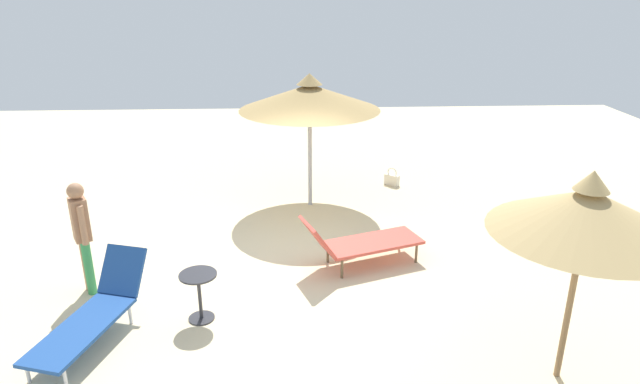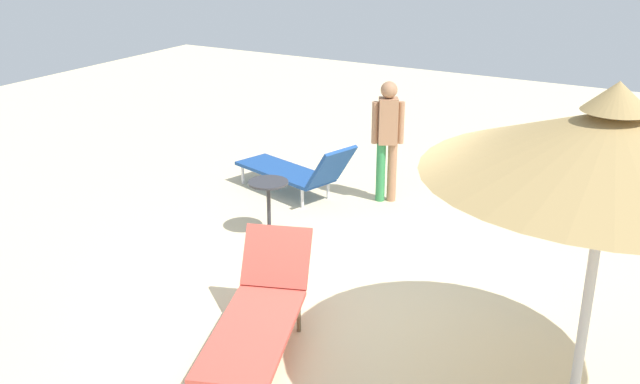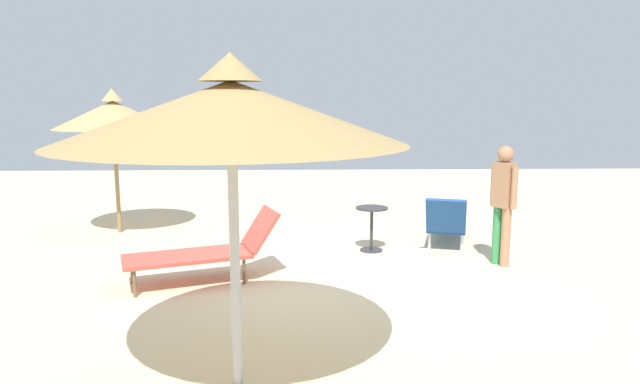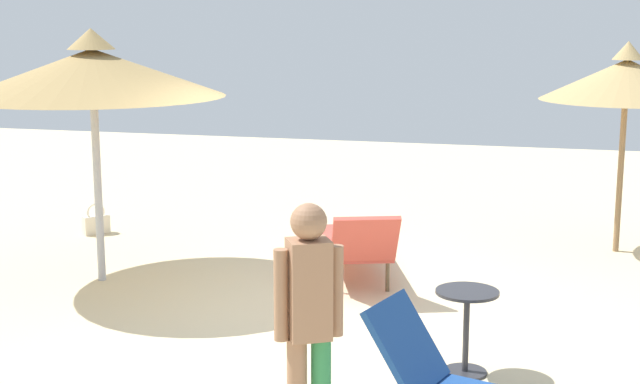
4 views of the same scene
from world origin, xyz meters
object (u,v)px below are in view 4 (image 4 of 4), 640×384
object	(u,v)px
parasol_umbrella_edge	(626,80)
handbag	(96,223)
parasol_umbrella_near_left	(92,72)
lounge_chair_front	(356,242)
person_standing_near_right	(309,318)
side_table_round	(467,318)

from	to	relation	value
parasol_umbrella_edge	handbag	distance (m)	6.94
parasol_umbrella_near_left	lounge_chair_front	world-z (taller)	parasol_umbrella_near_left
parasol_umbrella_edge	person_standing_near_right	distance (m)	6.62
parasol_umbrella_edge	lounge_chair_front	bearing A→B (deg)	126.16
parasol_umbrella_near_left	person_standing_near_right	size ratio (longest dim) A/B	1.62
person_standing_near_right	lounge_chair_front	bearing A→B (deg)	8.51
lounge_chair_front	side_table_round	distance (m)	2.73
lounge_chair_front	person_standing_near_right	size ratio (longest dim) A/B	1.21
parasol_umbrella_edge	person_standing_near_right	bearing A→B (deg)	160.34
side_table_round	person_standing_near_right	bearing A→B (deg)	155.12
handbag	parasol_umbrella_edge	bearing A→B (deg)	-82.74
parasol_umbrella_near_left	side_table_round	bearing A→B (deg)	-111.54
parasol_umbrella_edge	lounge_chair_front	size ratio (longest dim) A/B	1.23
parasol_umbrella_near_left	lounge_chair_front	distance (m)	3.33
person_standing_near_right	side_table_round	distance (m)	2.02
lounge_chair_front	parasol_umbrella_edge	bearing A→B (deg)	-53.84
lounge_chair_front	person_standing_near_right	distance (m)	4.18
parasol_umbrella_edge	parasol_umbrella_near_left	distance (m)	6.16
lounge_chair_front	side_table_round	world-z (taller)	lounge_chair_front
person_standing_near_right	side_table_round	world-z (taller)	person_standing_near_right
lounge_chair_front	handbag	world-z (taller)	lounge_chair_front
parasol_umbrella_edge	person_standing_near_right	xyz separation A→B (m)	(-6.15, 2.20, -1.11)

